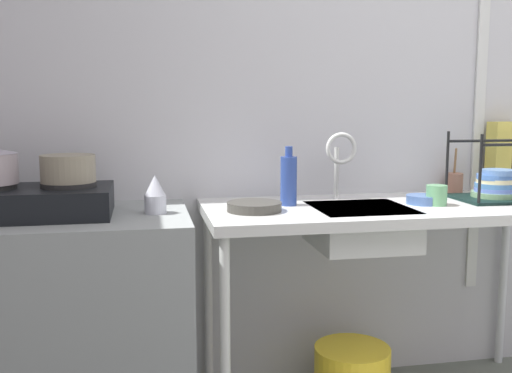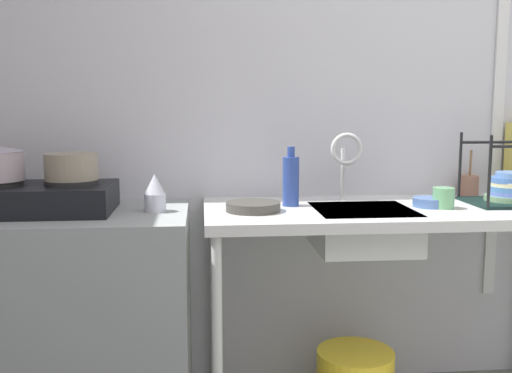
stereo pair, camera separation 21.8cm
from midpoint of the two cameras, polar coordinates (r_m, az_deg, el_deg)
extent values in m
cube|color=#B6B7BC|center=(2.81, 19.86, 8.08)|extent=(5.48, 0.10, 2.55)
cube|color=silver|center=(2.87, 24.75, 10.37)|extent=(0.05, 0.01, 2.04)
cube|color=gray|center=(2.39, -17.57, -12.46)|extent=(1.11, 0.61, 0.85)
cube|color=silver|center=(2.39, 15.91, -2.40)|extent=(1.50, 0.61, 0.04)
cylinder|color=silver|center=(2.11, -0.72, -15.50)|extent=(0.04, 0.04, 0.81)
cylinder|color=silver|center=(2.60, -1.67, -10.92)|extent=(0.04, 0.04, 0.81)
cube|color=black|center=(2.28, -18.22, -1.17)|extent=(0.57, 0.35, 0.10)
cylinder|color=black|center=(2.24, -14.86, 0.40)|extent=(0.20, 0.20, 0.02)
cylinder|color=gray|center=(2.24, -14.91, 1.87)|extent=(0.19, 0.19, 0.10)
cylinder|color=silver|center=(2.21, -7.02, -1.59)|extent=(0.08, 0.08, 0.07)
cone|color=silver|center=(2.20, -7.05, 0.24)|extent=(0.08, 0.08, 0.07)
cube|color=silver|center=(2.32, 13.03, -4.05)|extent=(0.37, 0.37, 0.15)
cylinder|color=silver|center=(2.49, 10.94, 1.16)|extent=(0.02, 0.02, 0.22)
torus|color=silver|center=(2.42, 11.39, 3.58)|extent=(0.13, 0.02, 0.13)
cylinder|color=#3C3A35|center=(2.20, 2.55, -1.98)|extent=(0.21, 0.21, 0.03)
cylinder|color=black|center=(2.42, 24.21, 1.20)|extent=(0.01, 0.01, 0.28)
cylinder|color=black|center=(2.65, 21.49, 1.86)|extent=(0.01, 0.01, 0.28)
cylinder|color=black|center=(2.71, 24.62, 3.94)|extent=(0.32, 0.01, 0.01)
cube|color=black|center=(2.63, 25.71, -1.41)|extent=(0.34, 0.28, 0.01)
cylinder|color=gray|center=(2.63, 25.53, -1.03)|extent=(0.19, 0.19, 0.02)
cylinder|color=#5066B5|center=(2.63, 25.71, -0.64)|extent=(0.18, 0.18, 0.02)
cylinder|color=teal|center=(2.63, 25.67, -0.21)|extent=(0.17, 0.17, 0.02)
cylinder|color=beige|center=(2.62, 25.70, 0.19)|extent=(0.16, 0.16, 0.02)
cylinder|color=#446BAE|center=(2.62, 25.64, 0.59)|extent=(0.15, 0.15, 0.02)
cylinder|color=#5A9664|center=(2.41, 20.28, -1.07)|extent=(0.08, 0.08, 0.08)
cylinder|color=#4766A0|center=(2.43, 19.04, -1.48)|extent=(0.13, 0.13, 0.04)
cylinder|color=#2A428D|center=(2.32, 6.10, 0.47)|extent=(0.07, 0.07, 0.19)
cylinder|color=#2A428D|center=(2.31, 6.14, 3.37)|extent=(0.03, 0.03, 0.04)
cylinder|color=#986551|center=(2.78, 22.19, 0.06)|extent=(0.08, 0.08, 0.09)
cylinder|color=olive|center=(2.77, 22.26, 1.53)|extent=(0.03, 0.05, 0.18)
camera|label=1|loc=(0.11, -87.21, 0.38)|focal=41.13mm
camera|label=2|loc=(0.11, 92.79, -0.38)|focal=41.13mm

